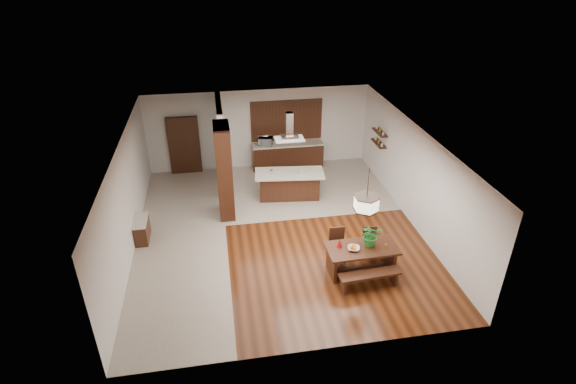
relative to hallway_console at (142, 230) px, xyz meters
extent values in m
plane|color=#3D1A0B|center=(3.81, -0.20, -0.32)|extent=(9.00, 9.00, 0.00)
cube|color=white|center=(3.81, -0.20, 2.58)|extent=(8.00, 9.00, 0.04)
cube|color=silver|center=(3.81, 4.30, 1.14)|extent=(8.00, 0.04, 2.90)
cube|color=silver|center=(3.81, -4.70, 1.14)|extent=(8.00, 0.04, 2.90)
cube|color=silver|center=(-0.19, -0.20, 1.14)|extent=(0.04, 9.00, 2.90)
cube|color=silver|center=(7.81, -0.20, 1.14)|extent=(0.04, 9.00, 2.90)
cube|color=#B2A494|center=(1.06, -0.20, -0.31)|extent=(2.50, 9.00, 0.01)
cube|color=#B2A494|center=(5.06, 2.30, -0.31)|extent=(5.50, 4.00, 0.01)
cube|color=#411B10|center=(3.81, -0.20, 2.57)|extent=(8.00, 9.00, 0.02)
cube|color=black|center=(2.41, 1.00, 1.14)|extent=(0.45, 1.00, 2.90)
cube|color=silver|center=(2.41, 3.10, 1.14)|extent=(0.18, 2.40, 2.90)
cube|color=black|center=(0.00, 0.00, 0.00)|extent=(0.37, 0.88, 0.63)
cube|color=black|center=(1.11, 4.20, 0.74)|extent=(1.10, 0.20, 2.10)
cube|color=black|center=(4.81, 4.00, 0.13)|extent=(2.60, 0.60, 0.90)
cube|color=beige|center=(4.81, 4.00, 0.61)|extent=(2.60, 0.62, 0.05)
cube|color=olive|center=(4.81, 4.26, 1.44)|extent=(2.60, 0.08, 1.50)
cube|color=black|center=(7.68, 2.40, 1.08)|extent=(0.26, 0.90, 0.04)
cube|color=black|center=(7.68, 2.40, 1.49)|extent=(0.26, 0.90, 0.04)
cube|color=black|center=(5.59, -2.39, 0.39)|extent=(1.78, 0.93, 0.06)
cube|color=black|center=(4.83, -2.41, 0.02)|extent=(0.10, 0.71, 0.67)
cube|color=black|center=(6.36, -2.37, 0.02)|extent=(0.10, 0.71, 0.67)
imported|color=#256F26|center=(5.82, -2.33, 0.70)|extent=(0.52, 0.45, 0.57)
imported|color=beige|center=(5.36, -2.45, 0.45)|extent=(0.37, 0.37, 0.07)
cone|color=#B30C12|center=(5.05, -2.27, 0.53)|extent=(0.19, 0.19, 0.23)
cylinder|color=gold|center=(6.16, -2.51, 0.47)|extent=(0.08, 0.08, 0.10)
cube|color=black|center=(4.48, 1.72, 0.12)|extent=(1.98, 0.92, 0.86)
cube|color=beige|center=(4.48, 1.67, 0.57)|extent=(2.29, 1.19, 0.05)
imported|color=white|center=(4.85, 1.59, 0.65)|extent=(0.17, 0.17, 0.11)
imported|color=#B6B8BD|center=(4.00, 4.02, 0.77)|extent=(0.57, 0.45, 0.28)
camera|label=1|loc=(2.26, -11.03, 6.94)|focal=28.00mm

